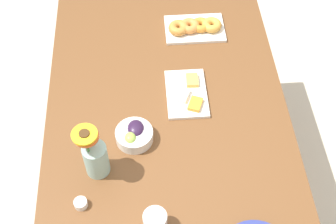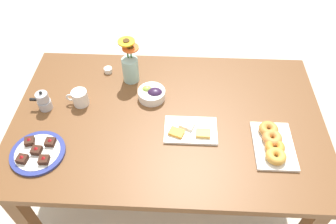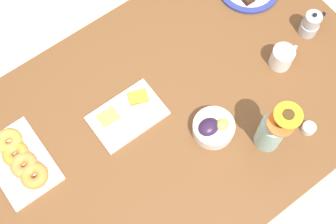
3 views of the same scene
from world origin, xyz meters
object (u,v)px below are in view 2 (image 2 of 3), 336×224
Objects in this scene: coffee_mug at (80,98)px; flower_vase at (130,67)px; jam_cup_honey at (108,70)px; croissant_platter at (273,143)px; dessert_plate at (38,152)px; grape_bowl at (152,94)px; cheese_platter at (190,130)px; moka_pot at (44,101)px; dining_table at (168,128)px.

flower_vase is at bearing -140.31° from coffee_mug.
croissant_platter is at bearing 150.17° from jam_cup_honey.
coffee_mug is 0.36m from dessert_plate.
cheese_platter is at bearing 132.35° from grape_bowl.
grape_bowl is 0.56m from moka_pot.
dessert_plate reaches higher than cheese_platter.
moka_pot is (1.15, -0.20, 0.03)m from croissant_platter.
coffee_mug is 0.99× the size of moka_pot.
dessert_plate reaches higher than croissant_platter.
croissant_platter is 1.17m from moka_pot.
croissant_platter is (-0.60, 0.30, -0.01)m from grape_bowl.
flower_vase is 0.49m from moka_pot.
coffee_mug is at bearing 39.69° from flower_vase.
flower_vase is (0.22, -0.28, 0.18)m from dining_table.
dining_table is 0.66m from moka_pot.
grape_bowl reaches higher than croissant_platter.
grape_bowl is at bearing -169.58° from moka_pot.
dessert_plate is (0.13, 0.33, -0.03)m from coffee_mug.
dessert_plate is at bearing 99.55° from moka_pot.
croissant_platter is at bearing 162.22° from dining_table.
moka_pot is at bearing 12.69° from coffee_mug.
moka_pot reaches higher than jam_cup_honey.
grape_bowl is (-0.38, -0.06, -0.01)m from coffee_mug.
croissant_platter is at bearing 170.22° from moka_pot.
moka_pot reaches higher than grape_bowl.
moka_pot is at bearing -9.40° from cheese_platter.
dessert_plate is 0.30m from moka_pot.
croissant_platter is 2.35× the size of moka_pot.
croissant_platter is 1.01m from jam_cup_honey.
cheese_platter is 0.40m from croissant_platter.
grape_bowl is 0.34m from jam_cup_honey.
grape_bowl is 0.57× the size of cheese_platter.
moka_pot is at bearing 10.42° from grape_bowl.
cheese_platter is at bearing -10.51° from croissant_platter.
flower_vase is at bearing 158.40° from jam_cup_honey.
grape_bowl is 1.24× the size of moka_pot.
dining_table is at bearing 170.69° from coffee_mug.
dining_table is 6.19× the size of flower_vase.
jam_cup_honey is at bearing -132.99° from moka_pot.
dining_table is 0.17m from cheese_platter.
flower_vase reaches higher than cheese_platter.
flower_vase is at bearing -124.95° from dessert_plate.
dessert_plate is at bearing 13.16° from cheese_platter.
moka_pot is (0.42, 0.24, -0.04)m from flower_vase.
cheese_platter is 1.01× the size of flower_vase.
croissant_platter is at bearing 169.49° from cheese_platter.
dining_table is 5.71× the size of croissant_platter.
coffee_mug reaches higher than grape_bowl.
croissant_platter is 5.83× the size of jam_cup_honey.
coffee_mug is at bearing -15.92° from cheese_platter.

